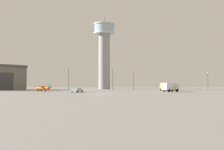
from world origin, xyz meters
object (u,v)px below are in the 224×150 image
at_px(light_post_centre, 68,77).
at_px(light_post_north, 208,79).
at_px(truck_box_white, 170,87).
at_px(car_silver, 77,90).
at_px(traffic_cone_near_left, 167,91).
at_px(light_post_west, 113,77).
at_px(light_post_east, 133,78).
at_px(airplane_orange, 43,88).
at_px(control_tower, 104,50).
at_px(truck_fuel_tanker_yellow, 166,87).

bearing_deg(light_post_centre, light_post_north, -7.78).
distance_m(truck_box_white, light_post_north, 29.50).
xyz_separation_m(car_silver, traffic_cone_near_left, (27.16, -2.55, -0.39)).
xyz_separation_m(light_post_west, light_post_east, (9.09, 1.22, -0.64)).
bearing_deg(airplane_orange, control_tower, -86.14).
bearing_deg(truck_fuel_tanker_yellow, light_post_centre, 56.53).
bearing_deg(control_tower, traffic_cone_near_left, -71.63).
bearing_deg(truck_fuel_tanker_yellow, control_tower, 18.16).
distance_m(light_post_west, light_post_centre, 19.78).
distance_m(control_tower, car_silver, 64.19).
height_order(airplane_orange, light_post_centre, light_post_centre).
distance_m(airplane_orange, light_post_centre, 22.44).
distance_m(airplane_orange, car_silver, 20.88).
height_order(truck_box_white, light_post_north, light_post_north).
bearing_deg(traffic_cone_near_left, car_silver, 174.64).
height_order(truck_box_white, traffic_cone_near_left, truck_box_white).
distance_m(truck_fuel_tanker_yellow, light_post_north, 18.51).
xyz_separation_m(truck_fuel_tanker_yellow, light_post_west, (-21.36, 9.75, 4.24)).
height_order(light_post_east, light_post_centre, light_post_centre).
height_order(control_tower, truck_box_white, control_tower).
distance_m(truck_box_white, car_silver, 30.74).
bearing_deg(traffic_cone_near_left, light_post_north, 53.30).
height_order(airplane_orange, truck_box_white, truck_box_white).
distance_m(control_tower, truck_box_white, 61.82).
distance_m(light_post_east, light_post_centre, 28.81).
xyz_separation_m(control_tower, traffic_cone_near_left, (20.93, -63.03, -20.97)).
bearing_deg(control_tower, light_post_west, -80.07).
relative_size(car_silver, light_post_east, 0.56).
relative_size(light_post_east, light_post_north, 1.17).
bearing_deg(light_post_centre, light_post_west, -5.12).
bearing_deg(truck_box_white, control_tower, 73.57).
relative_size(airplane_orange, traffic_cone_near_left, 12.30).
xyz_separation_m(light_post_north, light_post_centre, (-59.02, 8.06, 1.41)).
distance_m(truck_fuel_tanker_yellow, light_post_centre, 42.87).
bearing_deg(control_tower, light_post_centre, -122.07).
distance_m(truck_box_white, light_post_centre, 48.93).
xyz_separation_m(control_tower, light_post_east, (13.64, -24.74, -16.07)).
xyz_separation_m(control_tower, light_post_centre, (-15.16, -24.19, -15.33)).
relative_size(truck_box_white, traffic_cone_near_left, 9.02).
relative_size(light_post_east, traffic_cone_near_left, 12.29).
height_order(light_post_north, traffic_cone_near_left, light_post_north).
bearing_deg(light_post_north, control_tower, 143.66).
bearing_deg(truck_fuel_tanker_yellow, truck_box_white, 155.19).
relative_size(light_post_west, light_post_east, 1.14).
height_order(control_tower, truck_fuel_tanker_yellow, control_tower).
xyz_separation_m(light_post_east, light_post_centre, (-28.80, 0.55, 0.74)).
bearing_deg(traffic_cone_near_left, airplane_orange, 157.08).
bearing_deg(airplane_orange, light_post_east, -120.58).
bearing_deg(car_silver, airplane_orange, 63.20).
distance_m(airplane_orange, light_post_east, 40.28).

